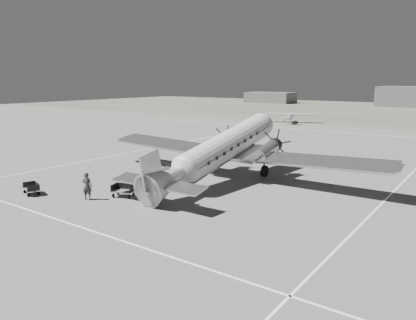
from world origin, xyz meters
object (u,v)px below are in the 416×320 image
object	(u,v)px
shed_secondary	(270,97)
light_plane_left	(290,117)
baggage_cart_near	(123,191)
passenger	(165,178)
ground_crew	(87,186)
ramp_agent	(143,183)
baggage_cart_far	(31,189)
dc3_airliner	(221,151)

from	to	relation	value
shed_secondary	light_plane_left	distance (m)	75.64
light_plane_left	baggage_cart_near	bearing A→B (deg)	-100.07
baggage_cart_near	passenger	world-z (taller)	passenger
ground_crew	passenger	distance (m)	6.44
ground_crew	ramp_agent	world-z (taller)	ground_crew
ramp_agent	ground_crew	bearing A→B (deg)	147.43
baggage_cart_far	passenger	xyz separation A→B (m)	(6.99, 7.65, 0.34)
baggage_cart_far	ground_crew	xyz separation A→B (m)	(4.65, 1.66, 0.58)
shed_secondary	baggage_cart_far	size ratio (longest dim) A/B	11.49
baggage_cart_far	light_plane_left	bearing A→B (deg)	113.75
dc3_airliner	baggage_cart_far	world-z (taller)	dc3_airliner
ground_crew	baggage_cart_near	bearing A→B (deg)	-153.91
light_plane_left	passenger	distance (m)	55.31
baggage_cart_near	ground_crew	world-z (taller)	ground_crew
ramp_agent	baggage_cart_near	bearing A→B (deg)	153.29
baggage_cart_near	light_plane_left	bearing A→B (deg)	82.26
light_plane_left	baggage_cart_near	xyz separation A→B (m)	(12.55, -57.68, -0.63)
shed_secondary	dc3_airliner	xyz separation A→B (m)	(53.97, -114.63, 0.68)
dc3_airliner	ramp_agent	world-z (taller)	dc3_airliner
baggage_cart_near	ground_crew	xyz separation A→B (m)	(-1.64, -2.02, 0.54)
ground_crew	ramp_agent	xyz separation A→B (m)	(2.40, 3.33, -0.14)
shed_secondary	ground_crew	size ratio (longest dim) A/B	8.80
baggage_cart_near	passenger	xyz separation A→B (m)	(0.70, 3.98, 0.30)
baggage_cart_far	ground_crew	distance (m)	4.97
baggage_cart_far	passenger	bearing A→B (deg)	65.50
shed_secondary	dc3_airliner	bearing A→B (deg)	-64.79
passenger	dc3_airliner	bearing A→B (deg)	-29.80
light_plane_left	dc3_airliner	bearing A→B (deg)	-94.51
dc3_airliner	ground_crew	distance (m)	11.63
dc3_airliner	shed_secondary	bearing A→B (deg)	114.03
shed_secondary	baggage_cart_near	size ratio (longest dim) A/B	10.58
baggage_cart_near	baggage_cart_far	world-z (taller)	baggage_cart_near
baggage_cart_near	passenger	size ratio (longest dim) A/B	1.09
baggage_cart_near	dc3_airliner	bearing A→B (deg)	48.47
dc3_airliner	passenger	world-z (taller)	dc3_airliner
light_plane_left	ground_crew	size ratio (longest dim) A/B	5.24
shed_secondary	dc3_airliner	size ratio (longest dim) A/B	0.64
light_plane_left	ramp_agent	bearing A→B (deg)	-99.06
passenger	ground_crew	bearing A→B (deg)	159.43
shed_secondary	baggage_cart_far	distance (m)	134.24
shed_secondary	baggage_cart_near	world-z (taller)	shed_secondary
ground_crew	baggage_cart_far	bearing A→B (deg)	-5.13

